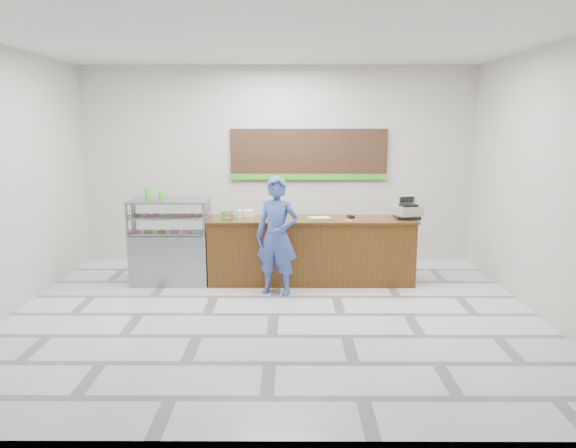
{
  "coord_description": "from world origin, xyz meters",
  "views": [
    {
      "loc": [
        0.22,
        -7.11,
        2.53
      ],
      "look_at": [
        0.19,
        0.9,
        1.06
      ],
      "focal_mm": 35.0,
      "sensor_mm": 36.0,
      "label": 1
    }
  ],
  "objects_px": {
    "sales_counter": "(311,250)",
    "cash_register": "(407,210)",
    "customer": "(277,236)",
    "serving_tray": "(319,218)",
    "display_case": "(171,240)"
  },
  "relations": [
    {
      "from": "sales_counter",
      "to": "cash_register",
      "type": "relative_size",
      "value": 6.93
    },
    {
      "from": "sales_counter",
      "to": "customer",
      "type": "distance_m",
      "value": 0.88
    },
    {
      "from": "cash_register",
      "to": "customer",
      "type": "relative_size",
      "value": 0.27
    },
    {
      "from": "sales_counter",
      "to": "display_case",
      "type": "distance_m",
      "value": 2.23
    },
    {
      "from": "serving_tray",
      "to": "customer",
      "type": "distance_m",
      "value": 0.89
    },
    {
      "from": "cash_register",
      "to": "serving_tray",
      "type": "xyz_separation_m",
      "value": [
        -1.38,
        -0.03,
        -0.12
      ]
    },
    {
      "from": "customer",
      "to": "cash_register",
      "type": "bearing_deg",
      "value": 33.32
    },
    {
      "from": "cash_register",
      "to": "display_case",
      "type": "bearing_deg",
      "value": 163.62
    },
    {
      "from": "display_case",
      "to": "customer",
      "type": "relative_size",
      "value": 0.76
    },
    {
      "from": "display_case",
      "to": "customer",
      "type": "xyz_separation_m",
      "value": [
        1.69,
        -0.61,
        0.2
      ]
    },
    {
      "from": "sales_counter",
      "to": "serving_tray",
      "type": "bearing_deg",
      "value": -7.21
    },
    {
      "from": "sales_counter",
      "to": "customer",
      "type": "relative_size",
      "value": 1.87
    },
    {
      "from": "sales_counter",
      "to": "cash_register",
      "type": "distance_m",
      "value": 1.63
    },
    {
      "from": "sales_counter",
      "to": "cash_register",
      "type": "height_order",
      "value": "cash_register"
    },
    {
      "from": "sales_counter",
      "to": "display_case",
      "type": "xyz_separation_m",
      "value": [
        -2.22,
        -0.0,
        0.16
      ]
    }
  ]
}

